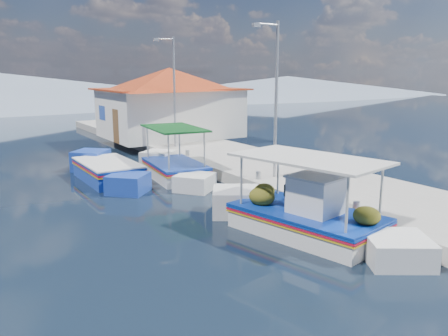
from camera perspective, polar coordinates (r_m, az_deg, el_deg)
ground at (r=14.61m, az=-3.25°, el=-6.61°), size 160.00×160.00×0.00m
quay at (r=22.50m, az=2.57°, el=0.62°), size 5.00×44.00×0.50m
bollards at (r=20.69m, az=-1.04°, el=0.77°), size 0.20×17.20×0.30m
main_caique at (r=13.54m, az=10.04°, el=-6.12°), size 3.28×7.50×2.53m
caique_green_canopy at (r=20.47m, az=-6.22°, el=-0.21°), size 2.50×6.68×2.51m
caique_blue_hull at (r=20.59m, az=-14.27°, el=-0.55°), size 2.08×6.97×1.24m
harbor_building at (r=30.10m, az=-6.75°, el=8.23°), size 10.49×10.49×4.40m
lamp_post_near at (r=18.04m, az=6.27°, el=9.32°), size 1.21×0.14×6.00m
lamp_post_far at (r=25.72m, az=-6.39°, el=10.04°), size 1.21×0.14×6.00m
mountain_ridge at (r=69.48m, az=-21.27°, el=8.89°), size 171.40×96.00×5.50m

